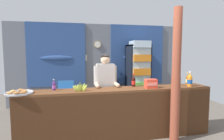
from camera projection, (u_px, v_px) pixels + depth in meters
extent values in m
plane|color=#665B51|center=(107.00, 124.00, 4.24)|extent=(7.84, 7.84, 0.00)
cube|color=slate|center=(96.00, 64.00, 5.94)|extent=(5.30, 0.12, 2.52)
cube|color=#2D4C89|center=(57.00, 55.00, 5.56)|extent=(1.70, 0.04, 1.91)
ellipsoid|color=#2D4C89|center=(57.00, 58.00, 5.55)|extent=(0.94, 0.10, 0.16)
cube|color=#2D4C89|center=(137.00, 55.00, 6.11)|extent=(1.78, 0.04, 1.91)
ellipsoid|color=#2D4C89|center=(137.00, 58.00, 6.10)|extent=(0.98, 0.10, 0.16)
cylinder|color=tan|center=(98.00, 45.00, 5.81)|extent=(0.22, 0.03, 0.22)
cylinder|color=white|center=(98.00, 44.00, 5.79)|extent=(0.19, 0.01, 0.19)
cube|color=beige|center=(83.00, 58.00, 5.75)|extent=(0.24, 0.02, 0.18)
cube|color=brown|center=(119.00, 90.00, 3.50)|extent=(3.64, 0.44, 0.04)
cube|color=#432715|center=(121.00, 118.00, 3.35)|extent=(3.64, 0.04, 0.92)
cube|color=#432715|center=(17.00, 122.00, 3.16)|extent=(0.08, 0.40, 0.92)
cube|color=#432715|center=(200.00, 108.00, 3.93)|extent=(0.08, 0.40, 0.92)
cylinder|color=brown|center=(175.00, 110.00, 3.36)|extent=(0.16, 0.16, 1.21)
cylinder|color=brown|center=(177.00, 42.00, 3.25)|extent=(0.15, 0.15, 1.21)
ellipsoid|color=brown|center=(179.00, 89.00, 3.34)|extent=(0.06, 0.05, 0.08)
cube|color=black|center=(135.00, 74.00, 6.06)|extent=(0.64, 0.04, 1.87)
cube|color=black|center=(129.00, 75.00, 5.71)|extent=(0.04, 0.62, 1.87)
cube|color=black|center=(147.00, 75.00, 5.84)|extent=(0.04, 0.62, 1.87)
cube|color=black|center=(138.00, 45.00, 5.69)|extent=(0.64, 0.62, 0.04)
cube|color=black|center=(138.00, 103.00, 5.86)|extent=(0.64, 0.62, 0.08)
cube|color=silver|center=(142.00, 75.00, 5.48)|extent=(0.58, 0.02, 1.71)
cylinder|color=#B7B7BC|center=(150.00, 76.00, 5.51)|extent=(0.02, 0.02, 0.40)
cube|color=silver|center=(138.00, 87.00, 5.81)|extent=(0.56, 0.54, 0.02)
cube|color=#75C64C|center=(139.00, 84.00, 5.68)|extent=(0.52, 0.50, 0.20)
cube|color=silver|center=(138.00, 74.00, 5.77)|extent=(0.56, 0.54, 0.02)
cube|color=orange|center=(139.00, 71.00, 5.64)|extent=(0.52, 0.50, 0.20)
cube|color=silver|center=(138.00, 61.00, 5.73)|extent=(0.56, 0.54, 0.02)
cube|color=orange|center=(140.00, 58.00, 5.60)|extent=(0.52, 0.50, 0.20)
cube|color=silver|center=(138.00, 48.00, 5.70)|extent=(0.56, 0.54, 0.02)
cube|color=silver|center=(140.00, 44.00, 5.56)|extent=(0.52, 0.50, 0.20)
cube|color=brown|center=(101.00, 86.00, 5.73)|extent=(0.04, 0.28, 1.23)
cube|color=brown|center=(115.00, 85.00, 5.83)|extent=(0.04, 0.28, 1.23)
cube|color=brown|center=(108.00, 72.00, 5.74)|extent=(0.44, 0.28, 0.02)
cylinder|color=#56286B|center=(106.00, 69.00, 5.72)|extent=(0.07, 0.07, 0.12)
cylinder|color=orange|center=(110.00, 69.00, 5.75)|extent=(0.05, 0.05, 0.14)
cube|color=brown|center=(108.00, 83.00, 5.78)|extent=(0.44, 0.28, 0.02)
cylinder|color=#56286B|center=(106.00, 81.00, 5.75)|extent=(0.05, 0.05, 0.13)
cylinder|color=#75C64C|center=(110.00, 81.00, 5.78)|extent=(0.05, 0.05, 0.15)
cube|color=brown|center=(108.00, 95.00, 5.81)|extent=(0.44, 0.28, 0.02)
cylinder|color=brown|center=(106.00, 93.00, 5.79)|extent=(0.07, 0.07, 0.13)
cylinder|color=black|center=(110.00, 92.00, 5.82)|extent=(0.05, 0.05, 0.15)
cube|color=#3884D6|center=(66.00, 98.00, 4.95)|extent=(0.44, 0.44, 0.04)
cube|color=#3884D6|center=(66.00, 88.00, 5.13)|extent=(0.42, 0.04, 0.40)
cylinder|color=#3884D6|center=(58.00, 108.00, 4.75)|extent=(0.04, 0.04, 0.44)
cylinder|color=#3884D6|center=(73.00, 107.00, 4.83)|extent=(0.04, 0.04, 0.44)
cylinder|color=#3884D6|center=(59.00, 104.00, 5.12)|extent=(0.04, 0.04, 0.44)
cylinder|color=#3884D6|center=(73.00, 103.00, 5.20)|extent=(0.04, 0.04, 0.44)
cube|color=#3884D6|center=(58.00, 93.00, 4.90)|extent=(0.04, 0.40, 0.03)
cube|color=#3884D6|center=(73.00, 93.00, 4.98)|extent=(0.04, 0.40, 0.03)
cylinder|color=#28282D|center=(102.00, 111.00, 3.87)|extent=(0.11, 0.11, 0.83)
cylinder|color=#28282D|center=(109.00, 111.00, 3.90)|extent=(0.11, 0.11, 0.83)
cube|color=#BCB7B2|center=(105.00, 78.00, 3.82)|extent=(0.36, 0.20, 0.58)
sphere|color=#DBB28E|center=(105.00, 60.00, 3.78)|extent=(0.19, 0.19, 0.19)
ellipsoid|color=black|center=(105.00, 58.00, 3.79)|extent=(0.18, 0.18, 0.10)
cylinder|color=#BCB7B2|center=(96.00, 75.00, 3.77)|extent=(0.08, 0.08, 0.37)
cylinder|color=#DBB28E|center=(97.00, 85.00, 3.64)|extent=(0.07, 0.26, 0.07)
sphere|color=#DBB28E|center=(98.00, 86.00, 3.52)|extent=(0.08, 0.08, 0.08)
cylinder|color=#BCB7B2|center=(115.00, 74.00, 3.86)|extent=(0.08, 0.08, 0.37)
cylinder|color=#DBB28E|center=(116.00, 84.00, 3.73)|extent=(0.07, 0.26, 0.07)
sphere|color=#DBB28E|center=(118.00, 85.00, 3.60)|extent=(0.08, 0.08, 0.08)
cylinder|color=orange|center=(190.00, 82.00, 3.72)|extent=(0.10, 0.10, 0.19)
cone|color=orange|center=(190.00, 75.00, 3.71)|extent=(0.10, 0.10, 0.09)
cylinder|color=white|center=(190.00, 72.00, 3.70)|extent=(0.04, 0.04, 0.03)
cylinder|color=#194C99|center=(190.00, 82.00, 3.72)|extent=(0.10, 0.10, 0.09)
cylinder|color=#56286B|center=(54.00, 87.00, 3.34)|extent=(0.06, 0.06, 0.13)
cone|color=#56286B|center=(54.00, 82.00, 3.33)|extent=(0.06, 0.06, 0.06)
cylinder|color=silver|center=(54.00, 80.00, 3.33)|extent=(0.03, 0.03, 0.02)
cylinder|color=purple|center=(54.00, 87.00, 3.34)|extent=(0.06, 0.06, 0.06)
cylinder|color=brown|center=(187.00, 81.00, 3.94)|extent=(0.06, 0.06, 0.16)
cone|color=brown|center=(187.00, 75.00, 3.93)|extent=(0.06, 0.06, 0.07)
cylinder|color=#E5CC4C|center=(188.00, 73.00, 3.93)|extent=(0.03, 0.03, 0.03)
cylinder|color=#E5D166|center=(187.00, 81.00, 3.94)|extent=(0.06, 0.06, 0.07)
cylinder|color=black|center=(133.00, 82.00, 3.71)|extent=(0.08, 0.08, 0.16)
cone|color=black|center=(134.00, 77.00, 3.70)|extent=(0.08, 0.08, 0.07)
cylinder|color=red|center=(134.00, 74.00, 3.69)|extent=(0.03, 0.03, 0.03)
cylinder|color=red|center=(133.00, 82.00, 3.71)|extent=(0.08, 0.08, 0.07)
cylinder|color=silver|center=(173.00, 82.00, 3.85)|extent=(0.07, 0.07, 0.15)
cone|color=silver|center=(173.00, 76.00, 3.84)|extent=(0.07, 0.07, 0.07)
cylinder|color=blue|center=(173.00, 74.00, 3.84)|extent=(0.03, 0.03, 0.02)
cylinder|color=blue|center=(173.00, 82.00, 3.85)|extent=(0.07, 0.07, 0.07)
cube|color=#E5422D|center=(151.00, 84.00, 3.54)|extent=(0.22, 0.15, 0.17)
cube|color=#FF826D|center=(152.00, 84.00, 3.47)|extent=(0.20, 0.00, 0.06)
cylinder|color=#BCBCC1|center=(19.00, 93.00, 3.06)|extent=(0.43, 0.43, 0.02)
torus|color=#BCBCC1|center=(19.00, 92.00, 3.06)|extent=(0.44, 0.44, 0.02)
ellipsoid|color=#C68947|center=(25.00, 91.00, 3.06)|extent=(0.08, 0.07, 0.05)
ellipsoid|color=#A36638|center=(23.00, 90.00, 3.11)|extent=(0.08, 0.08, 0.05)
ellipsoid|color=#B2753D|center=(20.00, 90.00, 3.18)|extent=(0.08, 0.08, 0.05)
ellipsoid|color=tan|center=(13.00, 91.00, 3.07)|extent=(0.10, 0.06, 0.05)
ellipsoid|color=#C68947|center=(10.00, 93.00, 2.97)|extent=(0.10, 0.08, 0.04)
ellipsoid|color=#A36638|center=(17.00, 93.00, 2.94)|extent=(0.10, 0.08, 0.05)
ellipsoid|color=#A36638|center=(23.00, 92.00, 2.97)|extent=(0.11, 0.08, 0.05)
ellipsoid|color=#B7C647|center=(75.00, 89.00, 3.22)|extent=(0.10, 0.03, 0.12)
ellipsoid|color=#B7C647|center=(77.00, 88.00, 3.24)|extent=(0.08, 0.04, 0.13)
ellipsoid|color=#B7C647|center=(78.00, 88.00, 3.24)|extent=(0.06, 0.04, 0.14)
ellipsoid|color=#B7C647|center=(80.00, 87.00, 3.25)|extent=(0.05, 0.03, 0.15)
ellipsoid|color=#B7C647|center=(82.00, 88.00, 3.27)|extent=(0.05, 0.04, 0.13)
ellipsoid|color=#B7C647|center=(84.00, 87.00, 3.27)|extent=(0.08, 0.03, 0.15)
ellipsoid|color=#B7C647|center=(85.00, 88.00, 3.26)|extent=(0.09, 0.04, 0.14)
cylinder|color=olive|center=(80.00, 84.00, 3.24)|extent=(0.02, 0.02, 0.05)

